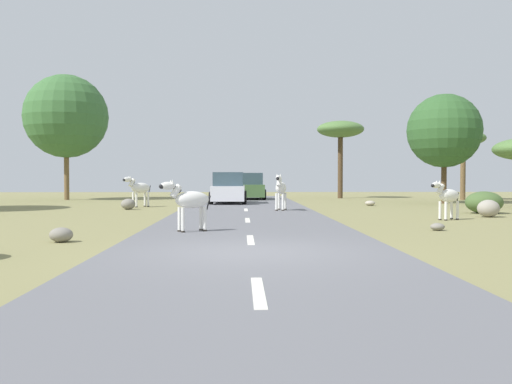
{
  "coord_description": "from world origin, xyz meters",
  "views": [
    {
      "loc": [
        -0.16,
        -11.28,
        1.55
      ],
      "look_at": [
        0.4,
        9.91,
        0.97
      ],
      "focal_mm": 39.49,
      "sensor_mm": 36.0,
      "label": 1
    }
  ],
  "objects_px": {
    "car_0": "(249,187)",
    "tree_5": "(444,131)",
    "rock_3": "(438,227)",
    "zebra_3": "(447,196)",
    "zebra_0": "(281,188)",
    "rock_0": "(128,204)",
    "rock_1": "(370,203)",
    "rock_2": "(488,208)",
    "rock_4": "(61,235)",
    "bush_0": "(484,202)",
    "car_1": "(229,189)",
    "tree_2": "(340,131)",
    "tree_4": "(463,140)",
    "zebra_2": "(139,188)",
    "zebra_1": "(189,200)",
    "tree_1": "(66,116)"
  },
  "relations": [
    {
      "from": "tree_4",
      "to": "rock_1",
      "type": "distance_m",
      "value": 11.28
    },
    {
      "from": "zebra_2",
      "to": "rock_1",
      "type": "distance_m",
      "value": 12.14
    },
    {
      "from": "tree_2",
      "to": "rock_0",
      "type": "bearing_deg",
      "value": -132.7
    },
    {
      "from": "rock_1",
      "to": "rock_2",
      "type": "xyz_separation_m",
      "value": [
        2.56,
        -8.6,
        0.2
      ]
    },
    {
      "from": "zebra_1",
      "to": "tree_5",
      "type": "bearing_deg",
      "value": -66.28
    },
    {
      "from": "zebra_3",
      "to": "car_0",
      "type": "distance_m",
      "value": 18.86
    },
    {
      "from": "tree_2",
      "to": "rock_3",
      "type": "bearing_deg",
      "value": -93.46
    },
    {
      "from": "zebra_0",
      "to": "bush_0",
      "type": "distance_m",
      "value": 8.62
    },
    {
      "from": "zebra_1",
      "to": "car_0",
      "type": "distance_m",
      "value": 22.15
    },
    {
      "from": "rock_1",
      "to": "rock_4",
      "type": "relative_size",
      "value": 0.96
    },
    {
      "from": "tree_2",
      "to": "bush_0",
      "type": "xyz_separation_m",
      "value": [
        3.12,
        -16.69,
        -4.35
      ]
    },
    {
      "from": "tree_4",
      "to": "rock_0",
      "type": "distance_m",
      "value": 22.86
    },
    {
      "from": "rock_2",
      "to": "rock_4",
      "type": "bearing_deg",
      "value": -150.29
    },
    {
      "from": "zebra_0",
      "to": "bush_0",
      "type": "xyz_separation_m",
      "value": [
        8.47,
        -1.53,
        -0.56
      ]
    },
    {
      "from": "zebra_0",
      "to": "tree_5",
      "type": "relative_size",
      "value": 0.27
    },
    {
      "from": "zebra_0",
      "to": "rock_1",
      "type": "relative_size",
      "value": 3.24
    },
    {
      "from": "zebra_0",
      "to": "zebra_3",
      "type": "relative_size",
      "value": 1.2
    },
    {
      "from": "zebra_1",
      "to": "rock_1",
      "type": "bearing_deg",
      "value": -58.08
    },
    {
      "from": "rock_3",
      "to": "zebra_3",
      "type": "bearing_deg",
      "value": 66.1
    },
    {
      "from": "tree_5",
      "to": "bush_0",
      "type": "bearing_deg",
      "value": -99.47
    },
    {
      "from": "rock_3",
      "to": "car_0",
      "type": "bearing_deg",
      "value": 103.37
    },
    {
      "from": "car_1",
      "to": "tree_2",
      "type": "distance_m",
      "value": 12.11
    },
    {
      "from": "zebra_1",
      "to": "zebra_2",
      "type": "distance_m",
      "value": 13.84
    },
    {
      "from": "rock_3",
      "to": "zebra_0",
      "type": "bearing_deg",
      "value": 113.63
    },
    {
      "from": "zebra_2",
      "to": "rock_0",
      "type": "height_order",
      "value": "zebra_2"
    },
    {
      "from": "car_1",
      "to": "zebra_3",
      "type": "bearing_deg",
      "value": -55.07
    },
    {
      "from": "zebra_0",
      "to": "zebra_1",
      "type": "height_order",
      "value": "zebra_0"
    },
    {
      "from": "car_1",
      "to": "rock_1",
      "type": "height_order",
      "value": "car_1"
    },
    {
      "from": "rock_0",
      "to": "rock_3",
      "type": "xyz_separation_m",
      "value": [
        10.96,
        -10.61,
        -0.15
      ]
    },
    {
      "from": "rock_4",
      "to": "rock_2",
      "type": "bearing_deg",
      "value": 29.71
    },
    {
      "from": "zebra_3",
      "to": "rock_1",
      "type": "xyz_separation_m",
      "value": [
        -0.46,
        9.96,
        -0.71
      ]
    },
    {
      "from": "zebra_1",
      "to": "rock_0",
      "type": "height_order",
      "value": "zebra_1"
    },
    {
      "from": "zebra_3",
      "to": "bush_0",
      "type": "distance_m",
      "value": 4.56
    },
    {
      "from": "tree_2",
      "to": "tree_5",
      "type": "relative_size",
      "value": 0.88
    },
    {
      "from": "car_1",
      "to": "car_0",
      "type": "bearing_deg",
      "value": 78.39
    },
    {
      "from": "car_0",
      "to": "rock_4",
      "type": "relative_size",
      "value": 7.97
    },
    {
      "from": "rock_4",
      "to": "tree_4",
      "type": "bearing_deg",
      "value": 51.14
    },
    {
      "from": "rock_3",
      "to": "rock_4",
      "type": "distance_m",
      "value": 10.24
    },
    {
      "from": "zebra_3",
      "to": "tree_5",
      "type": "bearing_deg",
      "value": -51.46
    },
    {
      "from": "zebra_0",
      "to": "rock_0",
      "type": "relative_size",
      "value": 2.56
    },
    {
      "from": "rock_1",
      "to": "rock_3",
      "type": "height_order",
      "value": "rock_1"
    },
    {
      "from": "rock_0",
      "to": "rock_4",
      "type": "distance_m",
      "value": 13.26
    },
    {
      "from": "car_0",
      "to": "tree_5",
      "type": "relative_size",
      "value": 0.7
    },
    {
      "from": "tree_5",
      "to": "bush_0",
      "type": "height_order",
      "value": "tree_5"
    },
    {
      "from": "zebra_2",
      "to": "tree_4",
      "type": "relative_size",
      "value": 0.35
    },
    {
      "from": "zebra_0",
      "to": "rock_2",
      "type": "distance_m",
      "value": 8.56
    },
    {
      "from": "zebra_0",
      "to": "tree_1",
      "type": "bearing_deg",
      "value": -31.71
    },
    {
      "from": "zebra_1",
      "to": "rock_4",
      "type": "relative_size",
      "value": 2.59
    },
    {
      "from": "bush_0",
      "to": "rock_1",
      "type": "xyz_separation_m",
      "value": [
        -3.33,
        6.44,
        -0.33
      ]
    },
    {
      "from": "tree_4",
      "to": "rock_0",
      "type": "height_order",
      "value": "tree_4"
    }
  ]
}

